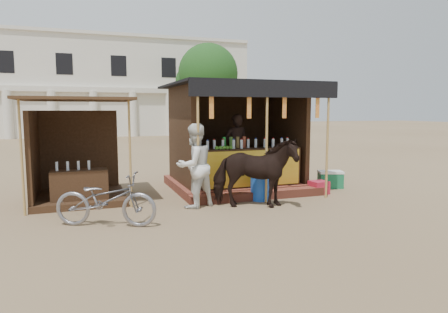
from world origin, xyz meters
name	(u,v)px	position (x,y,z in m)	size (l,w,h in m)	color
ground	(253,225)	(0.00, 0.00, 0.00)	(120.00, 120.00, 0.00)	#846B4C
main_stall	(237,151)	(1.00, 3.36, 1.03)	(3.60, 3.61, 2.78)	brown
secondary_stall	(71,165)	(-3.17, 3.24, 0.85)	(2.40, 2.40, 2.38)	#3D2516
cow	(255,173)	(0.56, 1.21, 0.76)	(0.82, 1.80, 1.52)	black
motorbike	(106,200)	(-2.54, 0.86, 0.49)	(0.65, 1.87, 0.98)	gray
bystander	(194,166)	(-0.64, 1.71, 0.91)	(0.89, 0.69, 1.82)	silver
blue_barrel	(260,185)	(1.00, 1.85, 0.35)	(0.47, 0.47, 0.71)	blue
red_crate	(319,187)	(2.69, 2.00, 0.16)	(0.42, 0.38, 0.33)	#A91C31
cooler	(330,179)	(3.44, 2.60, 0.23)	(0.75, 0.63, 0.46)	#17693E
background_building	(92,88)	(-2.00, 29.94, 3.98)	(26.00, 7.45, 8.18)	silver
tree	(205,76)	(5.81, 22.14, 4.63)	(4.50, 4.40, 7.00)	#382314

